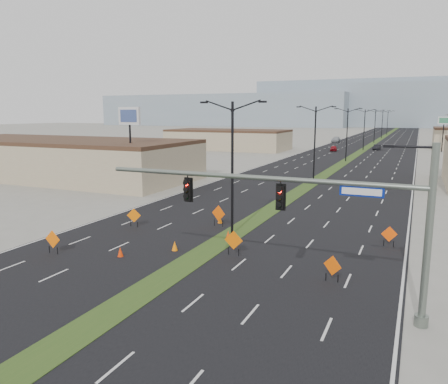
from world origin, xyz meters
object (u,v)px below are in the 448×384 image
at_px(streetlight_6, 388,122).
at_px(construction_sign_3, 234,241).
at_px(construction_sign_5, 389,235).
at_px(pole_sign_east_far, 444,123).
at_px(car_left, 334,148).
at_px(cone_1, 175,246).
at_px(cone_0, 120,252).
at_px(signal_mast, 319,210).
at_px(streetlight_3, 364,128).
at_px(construction_sign_0, 53,240).
at_px(cone_2, 228,234).
at_px(pole_sign_west, 130,122).
at_px(streetlight_4, 375,125).
at_px(streetlight_5, 382,123).
at_px(cone_3, 220,220).
at_px(construction_sign_2, 218,214).
at_px(construction_sign_4, 332,267).
at_px(car_far, 336,140).
at_px(streetlight_0, 232,164).
at_px(car_mid, 377,147).
at_px(streetlight_2, 347,133).
at_px(construction_sign_1, 134,216).
at_px(streetlight_1, 315,142).

height_order(streetlight_6, construction_sign_3, streetlight_6).
bearing_deg(construction_sign_5, pole_sign_east_far, 71.09).
xyz_separation_m(car_left, cone_1, (4.24, -83.51, -0.31)).
bearing_deg(construction_sign_3, cone_0, -158.30).
xyz_separation_m(signal_mast, car_left, (-14.82, 88.33, -4.15)).
height_order(streetlight_3, cone_0, streetlight_3).
height_order(construction_sign_0, cone_2, construction_sign_0).
distance_m(construction_sign_3, pole_sign_west, 30.56).
bearing_deg(streetlight_4, streetlight_5, 90.00).
xyz_separation_m(construction_sign_3, construction_sign_5, (9.14, 6.13, -0.13)).
bearing_deg(cone_3, construction_sign_2, -72.26).
height_order(streetlight_3, car_left, streetlight_3).
height_order(construction_sign_4, cone_1, construction_sign_4).
xyz_separation_m(construction_sign_0, construction_sign_4, (17.73, 2.55, -0.06)).
relative_size(car_far, cone_2, 9.57).
height_order(cone_1, cone_2, cone_1).
distance_m(streetlight_0, cone_2, 5.22).
xyz_separation_m(car_mid, construction_sign_4, (5.66, -92.61, 0.22)).
height_order(construction_sign_4, cone_2, construction_sign_4).
relative_size(streetlight_2, construction_sign_0, 6.28).
relative_size(car_left, car_mid, 0.94).
relative_size(construction_sign_1, construction_sign_4, 1.02).
distance_m(signal_mast, streetlight_5, 150.25).
height_order(streetlight_2, construction_sign_5, streetlight_2).
relative_size(streetlight_5, car_far, 1.79).
distance_m(construction_sign_5, cone_3, 13.51).
distance_m(streetlight_5, construction_sign_1, 141.38).
xyz_separation_m(streetlight_3, streetlight_4, (0.00, 28.00, 0.00)).
height_order(streetlight_5, pole_sign_west, streetlight_5).
bearing_deg(construction_sign_4, streetlight_6, 116.71).
bearing_deg(pole_sign_west, construction_sign_3, -36.10).
xyz_separation_m(car_mid, cone_3, (-5.35, -83.33, -0.34)).
bearing_deg(streetlight_3, streetlight_5, 90.00).
xyz_separation_m(signal_mast, construction_sign_3, (-6.56, 5.52, -3.81)).
relative_size(streetlight_4, cone_3, 15.54).
xyz_separation_m(construction_sign_3, cone_2, (-1.90, 3.51, -0.69)).
bearing_deg(streetlight_1, cone_2, -89.81).
bearing_deg(streetlight_6, streetlight_2, -90.00).
xyz_separation_m(signal_mast, streetlight_1, (-8.56, 38.00, 0.63)).
bearing_deg(cone_1, construction_sign_5, 27.43).
height_order(car_far, cone_0, car_far).
bearing_deg(car_left, cone_3, -93.67).
distance_m(signal_mast, streetlight_4, 122.30).
relative_size(construction_sign_0, construction_sign_3, 0.96).
height_order(car_far, construction_sign_4, car_far).
distance_m(construction_sign_4, cone_1, 10.81).
distance_m(construction_sign_1, pole_sign_east_far, 91.57).
bearing_deg(pole_sign_east_far, construction_sign_2, -109.07).
relative_size(signal_mast, cone_2, 27.92).
height_order(cone_2, pole_sign_east_far, pole_sign_east_far).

